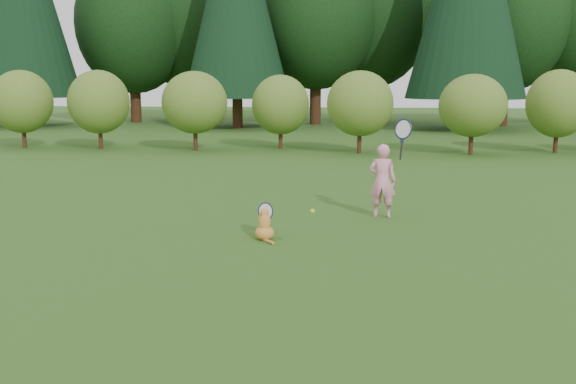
# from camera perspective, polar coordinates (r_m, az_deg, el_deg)

# --- Properties ---
(ground) EXTENTS (100.00, 100.00, 0.00)m
(ground) POSITION_cam_1_polar(r_m,az_deg,el_deg) (8.64, -1.96, -5.45)
(ground) COLOR #2B5317
(ground) RESTS_ON ground
(shrub_row) EXTENTS (28.00, 3.00, 2.80)m
(shrub_row) POSITION_cam_1_polar(r_m,az_deg,el_deg) (21.29, 3.44, 7.42)
(shrub_row) COLOR #4B7023
(shrub_row) RESTS_ON ground
(child) EXTENTS (0.73, 0.48, 1.86)m
(child) POSITION_cam_1_polar(r_m,az_deg,el_deg) (10.91, 8.45, 1.16)
(child) COLOR pink
(child) RESTS_ON ground
(cat) EXTENTS (0.39, 0.65, 0.64)m
(cat) POSITION_cam_1_polar(r_m,az_deg,el_deg) (9.33, -2.10, -2.76)
(cat) COLOR #C57A26
(cat) RESTS_ON ground
(tennis_ball) EXTENTS (0.06, 0.06, 0.06)m
(tennis_ball) POSITION_cam_1_polar(r_m,az_deg,el_deg) (8.54, 2.18, -1.71)
(tennis_ball) COLOR #AAE11A
(tennis_ball) RESTS_ON ground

